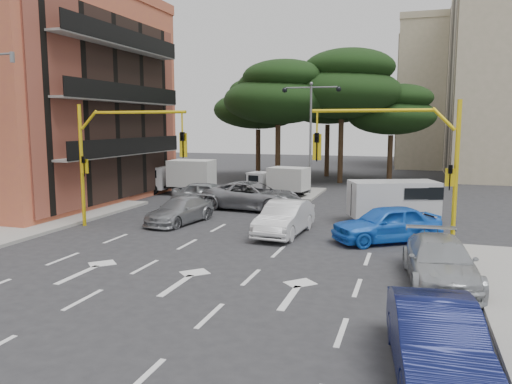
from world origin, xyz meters
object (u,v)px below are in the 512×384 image
(car_silver_parked, at_px, (440,262))
(box_truck_a, at_px, (180,177))
(signal_mast_left, at_px, (112,149))
(car_navy_parked, at_px, (436,341))
(car_silver_wagon, at_px, (180,211))
(van_white, at_px, (393,201))
(car_blue_compact, at_px, (386,224))
(signal_mast_right, at_px, (409,154))
(car_silver_cross_b, at_px, (208,194))
(car_white_hatch, at_px, (285,218))
(box_truck_b, at_px, (278,182))
(street_lamp_center, at_px, (311,118))
(car_silver_cross_a, at_px, (253,196))

(car_silver_parked, distance_m, box_truck_a, 23.22)
(signal_mast_left, relative_size, car_navy_parked, 1.28)
(car_silver_wagon, distance_m, van_white, 10.99)
(car_blue_compact, xyz_separation_m, car_silver_parked, (1.95, -5.31, -0.07))
(car_blue_compact, distance_m, car_silver_wagon, 10.38)
(signal_mast_right, relative_size, car_silver_parked, 1.19)
(car_silver_cross_b, distance_m, van_white, 11.21)
(signal_mast_left, distance_m, van_white, 14.31)
(car_white_hatch, relative_size, car_navy_parked, 1.00)
(car_blue_compact, relative_size, car_silver_cross_b, 1.06)
(box_truck_a, bearing_deg, car_navy_parked, -147.33)
(signal_mast_right, relative_size, car_white_hatch, 1.28)
(car_silver_cross_b, bearing_deg, box_truck_a, 39.84)
(signal_mast_left, relative_size, car_blue_compact, 1.27)
(box_truck_a, bearing_deg, signal_mast_right, -130.36)
(car_blue_compact, distance_m, car_navy_parked, 11.71)
(signal_mast_left, xyz_separation_m, car_silver_parked, (14.76, -4.30, -3.15))
(car_silver_wagon, bearing_deg, box_truck_b, 86.59)
(car_blue_compact, bearing_deg, street_lamp_center, 171.35)
(box_truck_b, bearing_deg, car_silver_cross_b, 157.33)
(car_silver_cross_b, xyz_separation_m, box_truck_a, (-4.00, 4.23, 0.48))
(street_lamp_center, distance_m, box_truck_b, 5.04)
(car_silver_parked, bearing_deg, car_silver_cross_a, 125.36)
(car_navy_parked, relative_size, box_truck_b, 1.10)
(car_silver_wagon, relative_size, van_white, 1.02)
(signal_mast_right, bearing_deg, box_truck_b, 125.09)
(street_lamp_center, distance_m, car_navy_parked, 26.16)
(car_blue_compact, bearing_deg, box_truck_a, -158.53)
(signal_mast_right, relative_size, car_navy_parked, 1.28)
(car_silver_wagon, bearing_deg, signal_mast_right, -0.56)
(signal_mast_left, height_order, car_silver_cross_b, signal_mast_left)
(car_silver_cross_b, bearing_deg, car_navy_parked, -148.42)
(car_silver_cross_b, relative_size, box_truck_a, 0.88)
(car_blue_compact, height_order, car_silver_parked, car_blue_compact)
(signal_mast_right, distance_m, car_silver_cross_b, 14.24)
(car_silver_cross_b, distance_m, car_navy_parked, 21.90)
(car_silver_cross_a, bearing_deg, box_truck_a, 63.48)
(car_blue_compact, bearing_deg, signal_mast_right, 5.15)
(signal_mast_right, distance_m, box_truck_a, 19.75)
(car_blue_compact, relative_size, car_silver_cross_a, 0.79)
(car_silver_cross_a, bearing_deg, car_blue_compact, -120.50)
(car_silver_cross_a, height_order, car_navy_parked, car_silver_cross_a)
(car_navy_parked, bearing_deg, car_silver_cross_b, 117.98)
(car_blue_compact, distance_m, car_silver_cross_b, 12.68)
(signal_mast_left, distance_m, box_truck_a, 12.05)
(car_blue_compact, bearing_deg, box_truck_b, -178.67)
(car_white_hatch, xyz_separation_m, car_navy_parked, (6.13, -11.66, -0.00))
(car_silver_parked, xyz_separation_m, van_white, (-1.88, 9.89, 0.37))
(street_lamp_center, bearing_deg, car_navy_parked, -72.83)
(car_blue_compact, xyz_separation_m, van_white, (0.07, 4.58, 0.29))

